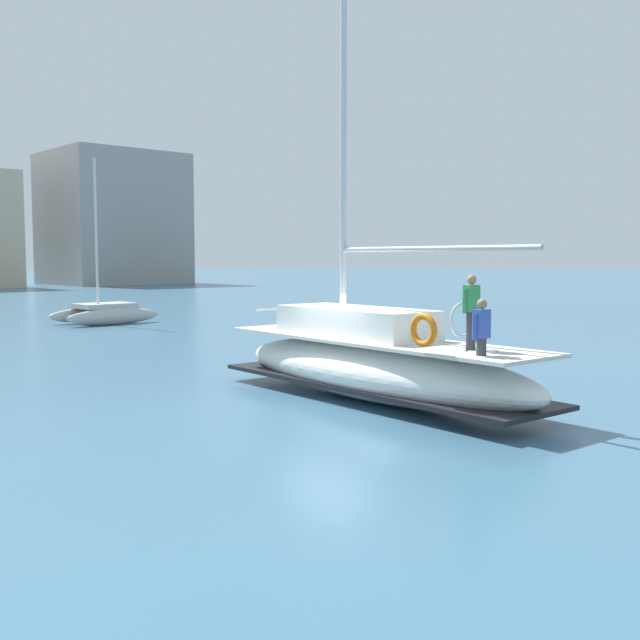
# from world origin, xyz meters

# --- Properties ---
(ground_plane) EXTENTS (400.00, 400.00, 0.00)m
(ground_plane) POSITION_xyz_m (0.00, 0.00, 0.00)
(ground_plane) COLOR #38607A
(main_sailboat) EXTENTS (2.87, 9.70, 12.13)m
(main_sailboat) POSITION_xyz_m (0.55, -0.66, 0.90)
(main_sailboat) COLOR white
(main_sailboat) RESTS_ON ground
(moored_catamaran) EXTENTS (5.29, 2.74, 8.48)m
(moored_catamaran) POSITION_xyz_m (5.24, 23.31, 0.62)
(moored_catamaran) COLOR #B7B2A8
(moored_catamaran) RESTS_ON ground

